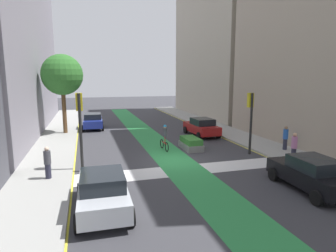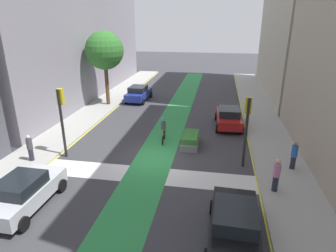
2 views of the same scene
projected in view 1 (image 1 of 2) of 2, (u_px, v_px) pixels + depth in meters
ground_plane at (174, 160)px, 17.92m from camera, size 120.00×120.00×0.00m
bike_lane_paint at (174, 160)px, 17.92m from camera, size 2.40×60.00×0.01m
crosswalk_band at (185, 170)px, 16.03m from camera, size 12.00×1.80×0.01m
sidewalk_left at (45, 170)px, 15.84m from camera, size 3.00×60.00×0.15m
curb_stripe_left at (73, 169)px, 16.27m from camera, size 0.16×60.00×0.01m
sidewalk_right at (277, 151)px, 19.97m from camera, size 3.00×60.00×0.15m
curb_stripe_right at (258, 153)px, 19.57m from camera, size 0.16×60.00×0.01m
traffic_signal_near_right at (251, 111)px, 19.00m from camera, size 0.35×0.52×4.11m
traffic_signal_near_left at (80, 117)px, 15.42m from camera, size 0.35×0.52×4.29m
car_blue_left_far at (93, 121)px, 28.74m from camera, size 2.15×4.26×1.57m
car_black_right_near at (311, 173)px, 13.04m from camera, size 2.15×4.26×1.57m
car_silver_left_near at (103, 191)px, 11.02m from camera, size 2.09×4.24×1.57m
car_red_right_far at (202, 127)px, 25.29m from camera, size 2.17×4.27×1.57m
cyclist_in_lane at (165, 137)px, 20.23m from camera, size 0.32×1.73×1.86m
pedestrian_sidewalk_right_a at (285, 138)px, 19.84m from camera, size 0.34×0.34×1.65m
pedestrian_sidewalk_left_a at (48, 162)px, 14.16m from camera, size 0.34×0.34×1.61m
pedestrian_sidewalk_right_b at (294, 147)px, 17.08m from camera, size 0.34×0.34×1.73m
street_tree_near at (62, 75)px, 25.18m from camera, size 3.57×3.57×6.98m
median_planter at (191, 144)px, 20.63m from camera, size 1.15×2.28×0.85m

